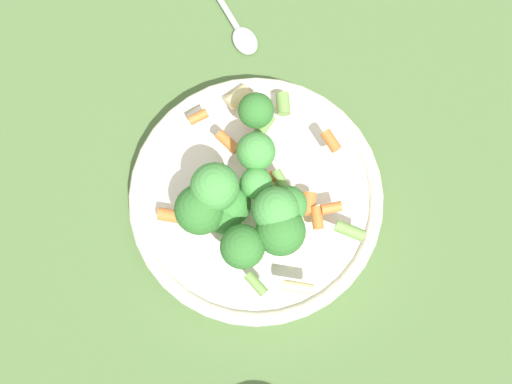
# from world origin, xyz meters

# --- Properties ---
(ground_plane) EXTENTS (3.00, 3.00, 0.00)m
(ground_plane) POSITION_xyz_m (0.00, 0.00, 0.00)
(ground_plane) COLOR #4C6B38
(bowl) EXTENTS (0.26, 0.26, 0.04)m
(bowl) POSITION_xyz_m (0.00, 0.00, 0.02)
(bowl) COLOR silver
(bowl) RESTS_ON ground_plane
(pasta_salad) EXTENTS (0.20, 0.22, 0.08)m
(pasta_salad) POSITION_xyz_m (-0.01, -0.02, 0.09)
(pasta_salad) COLOR #8CB766
(pasta_salad) RESTS_ON bowl
(spoon) EXTENTS (0.10, 0.17, 0.01)m
(spoon) POSITION_xyz_m (-0.03, 0.22, 0.01)
(spoon) COLOR silver
(spoon) RESTS_ON ground_plane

